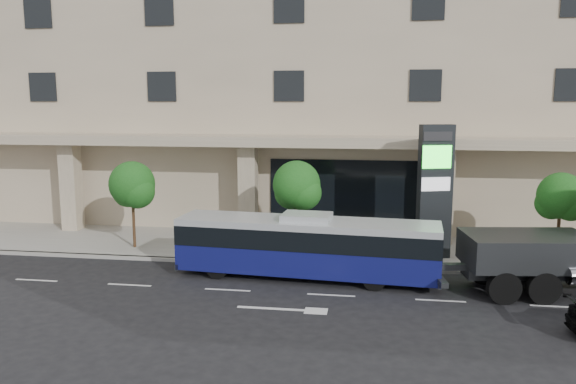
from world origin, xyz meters
name	(u,v)px	position (x,y,z in m)	size (l,w,h in m)	color
ground	(334,283)	(0.00, 0.00, 0.00)	(120.00, 120.00, 0.00)	black
sidewalk	(341,249)	(0.00, 5.00, 0.07)	(120.00, 6.00, 0.15)	gray
curb	(337,267)	(0.00, 2.00, 0.07)	(120.00, 0.30, 0.15)	gray
convention_center	(352,58)	(0.00, 15.42, 9.97)	(60.00, 17.60, 20.00)	tan
tree_left	(133,187)	(-9.97, 3.59, 3.11)	(2.27, 2.20, 4.22)	#422B19
tree_mid	(297,188)	(-1.97, 3.59, 3.26)	(2.28, 2.20, 4.38)	#422B19
tree_right	(561,199)	(9.53, 3.59, 3.04)	(2.10, 2.00, 4.04)	#422B19
city_bus	(306,245)	(-1.17, 0.46, 1.38)	(10.83, 3.08, 2.71)	black
signage_pylon	(435,191)	(4.23, 3.86, 3.22)	(1.59, 0.95, 6.05)	black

